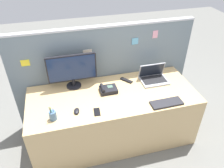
{
  "coord_description": "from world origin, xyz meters",
  "views": [
    {
      "loc": [
        -0.55,
        -2.04,
        2.36
      ],
      "look_at": [
        0.0,
        0.05,
        0.83
      ],
      "focal_mm": 35.65,
      "sensor_mm": 36.0,
      "label": 1
    }
  ],
  "objects_px": {
    "computer_mouse_right_hand": "(77,111)",
    "desktop_monitor": "(72,69)",
    "desk_phone": "(108,89)",
    "tv_remote": "(126,80)",
    "laptop": "(153,77)",
    "pen_cup": "(53,115)",
    "keyboard_main": "(167,103)",
    "cell_phone_black_slab": "(97,112)"
  },
  "relations": [
    {
      "from": "desktop_monitor",
      "to": "pen_cup",
      "type": "xyz_separation_m",
      "value": [
        -0.28,
        -0.55,
        -0.19
      ]
    },
    {
      "from": "desk_phone",
      "to": "tv_remote",
      "type": "xyz_separation_m",
      "value": [
        0.29,
        0.16,
        -0.02
      ]
    },
    {
      "from": "laptop",
      "to": "desk_phone",
      "type": "height_order",
      "value": "laptop"
    },
    {
      "from": "pen_cup",
      "to": "cell_phone_black_slab",
      "type": "height_order",
      "value": "pen_cup"
    },
    {
      "from": "keyboard_main",
      "to": "tv_remote",
      "type": "distance_m",
      "value": 0.63
    },
    {
      "from": "laptop",
      "to": "keyboard_main",
      "type": "relative_size",
      "value": 0.94
    },
    {
      "from": "pen_cup",
      "to": "tv_remote",
      "type": "relative_size",
      "value": 1.08
    },
    {
      "from": "keyboard_main",
      "to": "cell_phone_black_slab",
      "type": "distance_m",
      "value": 0.8
    },
    {
      "from": "laptop",
      "to": "desktop_monitor",
      "type": "bearing_deg",
      "value": 172.94
    },
    {
      "from": "keyboard_main",
      "to": "laptop",
      "type": "bearing_deg",
      "value": 84.03
    },
    {
      "from": "computer_mouse_right_hand",
      "to": "desktop_monitor",
      "type": "bearing_deg",
      "value": 99.01
    },
    {
      "from": "computer_mouse_right_hand",
      "to": "laptop",
      "type": "bearing_deg",
      "value": 31.9
    },
    {
      "from": "keyboard_main",
      "to": "pen_cup",
      "type": "height_order",
      "value": "pen_cup"
    },
    {
      "from": "pen_cup",
      "to": "computer_mouse_right_hand",
      "type": "bearing_deg",
      "value": 10.24
    },
    {
      "from": "keyboard_main",
      "to": "tv_remote",
      "type": "relative_size",
      "value": 2.17
    },
    {
      "from": "laptop",
      "to": "desk_phone",
      "type": "xyz_separation_m",
      "value": [
        -0.64,
        -0.1,
        -0.02
      ]
    },
    {
      "from": "computer_mouse_right_hand",
      "to": "cell_phone_black_slab",
      "type": "bearing_deg",
      "value": -3.01
    },
    {
      "from": "desk_phone",
      "to": "keyboard_main",
      "type": "bearing_deg",
      "value": -33.83
    },
    {
      "from": "desktop_monitor",
      "to": "keyboard_main",
      "type": "relative_size",
      "value": 1.61
    },
    {
      "from": "cell_phone_black_slab",
      "to": "desktop_monitor",
      "type": "bearing_deg",
      "value": 113.38
    },
    {
      "from": "computer_mouse_right_hand",
      "to": "cell_phone_black_slab",
      "type": "height_order",
      "value": "computer_mouse_right_hand"
    },
    {
      "from": "cell_phone_black_slab",
      "to": "tv_remote",
      "type": "relative_size",
      "value": 0.73
    },
    {
      "from": "computer_mouse_right_hand",
      "to": "pen_cup",
      "type": "relative_size",
      "value": 0.54
    },
    {
      "from": "laptop",
      "to": "tv_remote",
      "type": "relative_size",
      "value": 2.04
    },
    {
      "from": "tv_remote",
      "to": "computer_mouse_right_hand",
      "type": "bearing_deg",
      "value": 172.99
    },
    {
      "from": "tv_remote",
      "to": "desk_phone",
      "type": "bearing_deg",
      "value": 170.07
    },
    {
      "from": "cell_phone_black_slab",
      "to": "tv_remote",
      "type": "height_order",
      "value": "tv_remote"
    },
    {
      "from": "computer_mouse_right_hand",
      "to": "pen_cup",
      "type": "distance_m",
      "value": 0.26
    },
    {
      "from": "desktop_monitor",
      "to": "cell_phone_black_slab",
      "type": "bearing_deg",
      "value": -71.76
    },
    {
      "from": "computer_mouse_right_hand",
      "to": "pen_cup",
      "type": "xyz_separation_m",
      "value": [
        -0.25,
        -0.05,
        0.04
      ]
    },
    {
      "from": "desktop_monitor",
      "to": "desk_phone",
      "type": "height_order",
      "value": "desktop_monitor"
    },
    {
      "from": "desktop_monitor",
      "to": "tv_remote",
      "type": "relative_size",
      "value": 3.5
    },
    {
      "from": "desktop_monitor",
      "to": "desk_phone",
      "type": "xyz_separation_m",
      "value": [
        0.39,
        -0.22,
        -0.21
      ]
    },
    {
      "from": "cell_phone_black_slab",
      "to": "tv_remote",
      "type": "bearing_deg",
      "value": 50.21
    },
    {
      "from": "desktop_monitor",
      "to": "pen_cup",
      "type": "height_order",
      "value": "desktop_monitor"
    },
    {
      "from": "laptop",
      "to": "computer_mouse_right_hand",
      "type": "xyz_separation_m",
      "value": [
        -1.05,
        -0.37,
        -0.03
      ]
    },
    {
      "from": "computer_mouse_right_hand",
      "to": "tv_remote",
      "type": "xyz_separation_m",
      "value": [
        0.71,
        0.43,
        -0.01
      ]
    },
    {
      "from": "desktop_monitor",
      "to": "laptop",
      "type": "xyz_separation_m",
      "value": [
        1.02,
        -0.13,
        -0.19
      ]
    },
    {
      "from": "laptop",
      "to": "keyboard_main",
      "type": "xyz_separation_m",
      "value": [
        -0.04,
        -0.49,
        -0.04
      ]
    },
    {
      "from": "desktop_monitor",
      "to": "desk_phone",
      "type": "distance_m",
      "value": 0.5
    },
    {
      "from": "desktop_monitor",
      "to": "cell_phone_black_slab",
      "type": "xyz_separation_m",
      "value": [
        0.18,
        -0.56,
        -0.24
      ]
    },
    {
      "from": "desk_phone",
      "to": "computer_mouse_right_hand",
      "type": "distance_m",
      "value": 0.5
    }
  ]
}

